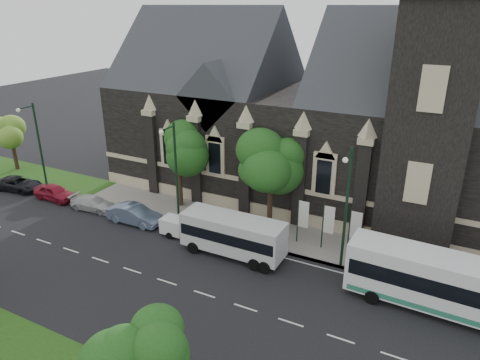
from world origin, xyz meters
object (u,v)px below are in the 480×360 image
Objects in this scene: tree_park_east at (147,346)px; banner_flag_center at (327,222)px; box_trailer at (174,225)px; car_far_red at (55,192)px; banner_flag_right at (353,228)px; tour_coach at (456,286)px; shuttle_bus at (233,234)px; banner_flag_left at (301,217)px; tree_walk_left at (181,147)px; street_lamp_near at (346,203)px; tree_walk_far at (13,131)px; street_lamp_far at (38,143)px; car_far_white at (93,203)px; tree_walk_right at (275,162)px; car_far_black at (19,184)px; street_lamp_mid at (175,170)px; sedan at (135,214)px.

banner_flag_center is at bearing 83.43° from tree_park_east.
box_trailer is 0.64× the size of car_far_red.
banner_flag_right is 28.09m from car_far_red.
box_trailer is at bearing -164.15° from banner_flag_center.
banner_flag_center reaches higher than tour_coach.
banner_flag_center is 7.07m from shuttle_bus.
banner_flag_left is at bearing 180.00° from banner_flag_center.
tree_walk_left is 0.60× the size of tour_coach.
tree_park_east reaches higher than shuttle_bus.
banner_flag_right is 0.51× the size of shuttle_bus.
street_lamp_near reaches higher than tree_walk_left.
banner_flag_right is at bearing 0.00° from banner_flag_left.
tree_walk_far is at bearing 168.41° from box_trailer.
car_far_white is at bearing -6.99° from street_lamp_far.
car_far_black is (-25.98, -4.51, -5.14)m from tree_walk_right.
tree_walk_left reaches higher than banner_flag_right.
tree_walk_left is 0.85× the size of street_lamp_far.
car_far_white is (-8.72, -0.89, -4.48)m from street_lamp_mid.
sedan is 15.20m from car_far_black.
shuttle_bus is at bearing -154.65° from banner_flag_right.
car_far_black is (-15.19, 0.33, -0.13)m from sedan.
street_lamp_far reaches higher than banner_flag_left.
shuttle_bus is (-7.66, -1.86, -3.36)m from street_lamp_near.
tree_walk_right is 0.87× the size of street_lamp_far.
street_lamp_near is at bearing 0.00° from street_lamp_far.
banner_flag_center is at bearing 8.82° from street_lamp_mid.
tree_walk_right reaches higher than tour_coach.
street_lamp_mid is at bearing -169.50° from banner_flag_left.
street_lamp_far is at bearing 147.90° from tree_park_east.
shuttle_bus is at bearing -99.91° from car_far_black.
shuttle_bus is 25.14m from car_far_black.
shuttle_bus is (-15.00, 0.05, -0.26)m from tour_coach.
street_lamp_near is 23.17m from car_far_white.
sedan is at bearing -168.83° from banner_flag_center.
street_lamp_mid reaches higher than tree_walk_right.
sedan is 1.12× the size of car_far_white.
tree_walk_right is 1.95× the size of banner_flag_left.
tree_walk_far is at bearing 158.50° from street_lamp_far.
car_far_black is at bearing -170.15° from tree_walk_right.
banner_flag_left is 19.29m from car_far_white.
street_lamp_near is at bearing -98.56° from banner_flag_right.
car_far_black is at bearing -178.44° from street_lamp_near.
tree_walk_right reaches higher than sedan.
car_far_red is (10.21, -3.98, -3.87)m from tree_walk_far.
tree_park_east is 1.57× the size of banner_flag_center.
banner_flag_left is 29.24m from car_far_black.
box_trailer is at bearing -98.33° from car_far_white.
banner_flag_center reaches higher than car_far_red.
car_far_red is at bearing -174.27° from banner_flag_right.
tree_park_east is 1.57× the size of banner_flag_left.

